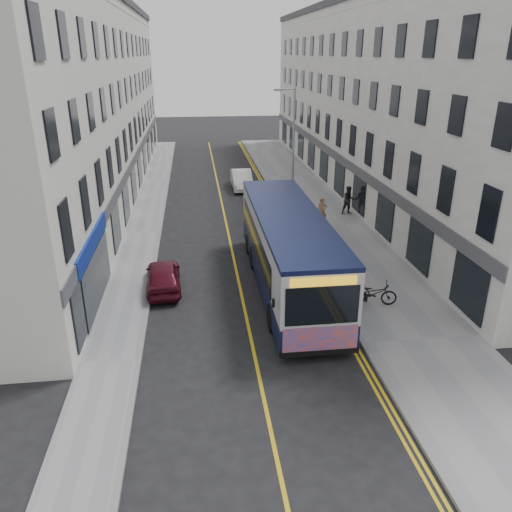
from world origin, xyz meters
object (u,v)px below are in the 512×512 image
object	(u,v)px
pedestrian_near	(322,211)
car_maroon	(163,276)
pedestrian_far	(349,200)
streetlamp	(292,149)
city_bus	(288,248)
bicycle	(374,293)
car_white	(242,180)

from	to	relation	value
pedestrian_near	car_maroon	bearing A→B (deg)	-133.42
pedestrian_near	pedestrian_far	bearing A→B (deg)	48.15
pedestrian_near	car_maroon	distance (m)	11.85
streetlamp	pedestrian_far	bearing A→B (deg)	0.14
pedestrian_near	car_maroon	world-z (taller)	pedestrian_near
city_bus	pedestrian_far	xyz separation A→B (m)	(5.87, 10.11, -0.88)
streetlamp	car_maroon	distance (m)	12.76
pedestrian_near	bicycle	bearing A→B (deg)	-85.19
streetlamp	car_white	world-z (taller)	streetlamp
streetlamp	pedestrian_near	size ratio (longest dim) A/B	4.65
pedestrian_near	car_maroon	xyz separation A→B (m)	(-9.11, -7.57, -0.34)
city_bus	pedestrian_near	world-z (taller)	city_bus
bicycle	pedestrian_far	distance (m)	12.64
pedestrian_far	car_maroon	xyz separation A→B (m)	(-11.40, -9.57, -0.40)
city_bus	pedestrian_near	size ratio (longest dim) A/B	7.01
city_bus	pedestrian_near	bearing A→B (deg)	66.14
city_bus	car_maroon	size ratio (longest dim) A/B	3.22
streetlamp	car_maroon	bearing A→B (deg)	-128.37
streetlamp	pedestrian_far	distance (m)	5.08
streetlamp	pedestrian_far	xyz separation A→B (m)	(3.83, 0.01, -3.35)
pedestrian_far	car_white	bearing A→B (deg)	125.16
pedestrian_far	car_maroon	distance (m)	14.89
pedestrian_near	pedestrian_far	distance (m)	3.04
pedestrian_near	city_bus	bearing A→B (deg)	-106.98
city_bus	car_white	bearing A→B (deg)	91.04
streetlamp	bicycle	size ratio (longest dim) A/B	4.18
streetlamp	car_maroon	size ratio (longest dim) A/B	2.14
streetlamp	bicycle	world-z (taller)	streetlamp
streetlamp	bicycle	xyz separation A→B (m)	(1.17, -12.34, -3.76)
city_bus	car_maroon	bearing A→B (deg)	174.39
streetlamp	car_maroon	xyz separation A→B (m)	(-7.57, -9.56, -3.74)
streetlamp	car_white	bearing A→B (deg)	106.77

